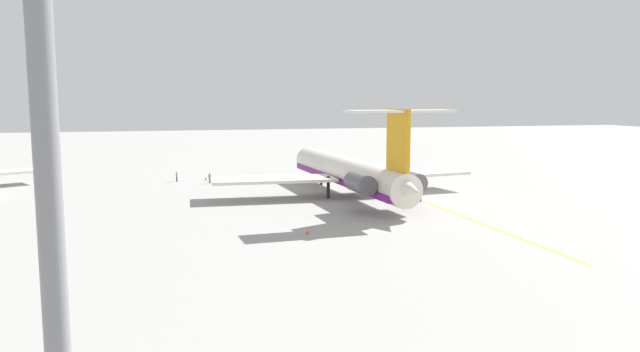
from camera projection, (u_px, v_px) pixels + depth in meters
ground at (433, 195)px, 87.53m from camera, size 378.99×378.99×0.00m
main_jetliner at (350, 173)px, 85.49m from camera, size 43.68×38.75×12.72m
ground_crew_near_nose at (210, 177)px, 99.58m from camera, size 0.28×0.42×1.72m
ground_crew_near_tail at (177, 175)px, 101.60m from camera, size 0.38×0.30×1.77m
safety_cone_nose at (308, 232)px, 62.36m from camera, size 0.40×0.40×0.55m
safety_cone_wingtip at (377, 171)px, 114.00m from camera, size 0.40×0.40×0.55m
safety_cone_tail at (206, 179)px, 103.63m from camera, size 0.40×0.40×0.55m
taxiway_centreline at (402, 193)px, 89.24m from camera, size 80.09×0.97×0.01m
light_mast at (44, 102)px, 15.84m from camera, size 4.00×0.70×25.24m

